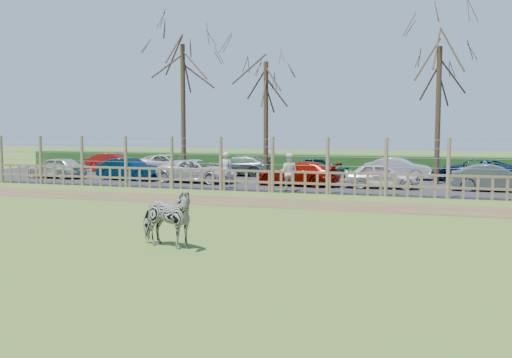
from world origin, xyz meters
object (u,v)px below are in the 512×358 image
(tree_right, at_px, (439,82))
(car_11, at_px, (398,168))
(visitor_a, at_px, (226,170))
(car_8, at_px, (168,164))
(tree_mid, at_px, (266,92))
(car_3, at_px, (298,174))
(visitor_b, at_px, (288,172))
(car_10, at_px, (320,167))
(zebra, at_px, (166,218))
(car_0, at_px, (57,168))
(car_2, at_px, (198,171))
(car_7, at_px, (114,162))
(car_12, at_px, (473,170))
(tree_left, at_px, (183,79))
(car_5, at_px, (493,178))
(car_9, at_px, (238,166))
(car_4, at_px, (382,176))
(car_1, at_px, (129,169))

(tree_right, bearing_deg, car_11, 132.19)
(visitor_a, bearing_deg, car_8, -66.26)
(tree_right, height_order, car_8, tree_right)
(tree_mid, height_order, car_11, tree_mid)
(visitor_a, relative_size, car_3, 0.42)
(visitor_b, relative_size, car_10, 0.49)
(zebra, xyz_separation_m, car_0, (-14.67, 15.19, -0.08))
(tree_mid, distance_m, car_11, 8.58)
(car_2, bearing_deg, car_8, 47.35)
(car_2, xyz_separation_m, car_7, (-8.43, 5.37, 0.00))
(car_11, bearing_deg, car_12, -85.86)
(tree_right, xyz_separation_m, car_7, (-20.43, 2.37, -4.60))
(tree_left, xyz_separation_m, car_5, (15.99, -1.25, -4.98))
(visitor_a, bearing_deg, tree_right, -170.91)
(tree_mid, distance_m, car_12, 11.99)
(tree_left, xyz_separation_m, car_9, (2.07, 3.16, -4.98))
(car_2, height_order, car_9, same)
(zebra, relative_size, visitor_a, 0.99)
(tree_left, height_order, visitor_b, tree_left)
(zebra, bearing_deg, car_3, 14.14)
(car_10, distance_m, car_11, 4.49)
(car_10, bearing_deg, car_11, -97.30)
(car_4, xyz_separation_m, car_5, (4.95, 0.28, 0.00))
(tree_mid, xyz_separation_m, car_10, (2.44, 2.88, -4.23))
(car_1, xyz_separation_m, car_10, (9.57, 5.29, 0.00))
(car_11, bearing_deg, car_0, 110.43)
(car_0, bearing_deg, car_8, 140.34)
(tree_right, height_order, car_4, tree_right)
(car_7, distance_m, car_9, 9.03)
(visitor_b, bearing_deg, car_8, -41.66)
(car_2, distance_m, car_7, 9.99)
(car_0, relative_size, car_11, 0.97)
(visitor_b, bearing_deg, tree_left, -34.24)
(visitor_b, bearing_deg, tree_mid, -67.27)
(car_2, xyz_separation_m, car_3, (5.46, -0.04, 0.00))
(car_2, bearing_deg, tree_left, 51.73)
(car_2, distance_m, car_5, 14.48)
(tree_mid, distance_m, car_4, 8.18)
(car_1, relative_size, car_3, 0.88)
(tree_right, distance_m, zebra, 19.80)
(visitor_a, bearing_deg, zebra, 85.51)
(zebra, relative_size, car_0, 0.48)
(car_2, relative_size, car_5, 1.19)
(tree_mid, distance_m, zebra, 18.49)
(car_11, bearing_deg, visitor_a, 139.29)
(visitor_a, relative_size, car_7, 0.47)
(car_3, bearing_deg, car_7, -105.17)
(car_4, bearing_deg, car_10, 33.44)
(zebra, bearing_deg, car_11, 1.41)
(car_0, bearing_deg, car_1, 96.17)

